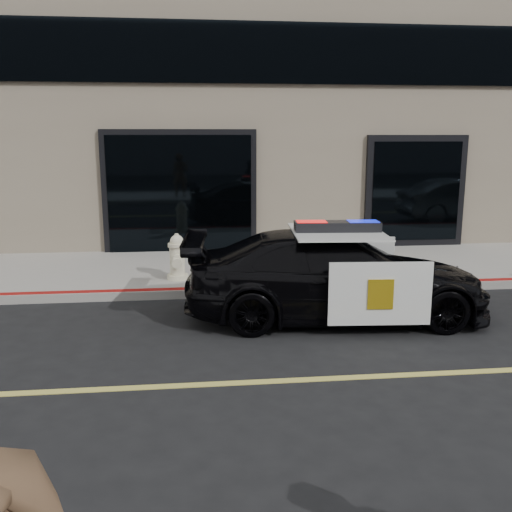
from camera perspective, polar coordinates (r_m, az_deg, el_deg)
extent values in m
plane|color=black|center=(6.66, 0.48, -12.51)|extent=(120.00, 120.00, 0.00)
cube|color=gray|center=(11.60, -2.61, -1.34)|extent=(60.00, 3.50, 0.15)
cube|color=#756856|center=(16.84, -4.12, 23.15)|extent=(60.00, 7.00, 12.00)
imported|color=black|center=(8.75, 7.97, -1.95)|extent=(2.54, 4.86, 1.33)
cube|color=white|center=(7.95, 12.31, -3.72)|extent=(1.42, 0.14, 0.89)
cube|color=white|center=(9.74, 9.57, -0.68)|extent=(1.42, 0.14, 0.89)
cube|color=white|center=(8.61, 8.11, 2.42)|extent=(1.44, 1.69, 0.02)
cube|color=gold|center=(7.92, 12.36, -3.78)|extent=(0.35, 0.04, 0.42)
cube|color=black|center=(8.60, 8.12, 2.93)|extent=(1.30, 0.43, 0.16)
cube|color=red|center=(8.53, 5.56, 3.00)|extent=(0.46, 0.32, 0.14)
cube|color=#0C19CC|center=(8.67, 10.65, 2.99)|extent=(0.46, 0.32, 0.14)
cylinder|color=#F1EDC2|center=(10.62, -7.83, -2.06)|extent=(0.38, 0.38, 0.09)
cylinder|color=#F1EDC2|center=(10.55, -7.87, -0.43)|extent=(0.28, 0.28, 0.53)
cylinder|color=#F1EDC2|center=(10.49, -7.92, 1.11)|extent=(0.33, 0.33, 0.06)
sphere|color=#F1EDC2|center=(10.48, -7.93, 1.45)|extent=(0.25, 0.25, 0.25)
cylinder|color=#F1EDC2|center=(10.46, -7.95, 2.02)|extent=(0.07, 0.07, 0.07)
cylinder|color=#F1EDC2|center=(10.71, -7.86, 0.17)|extent=(0.14, 0.13, 0.14)
cylinder|color=#F1EDC2|center=(10.35, -7.91, -0.24)|extent=(0.14, 0.13, 0.14)
cylinder|color=#F1EDC2|center=(10.34, -7.90, -0.69)|extent=(0.18, 0.15, 0.18)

